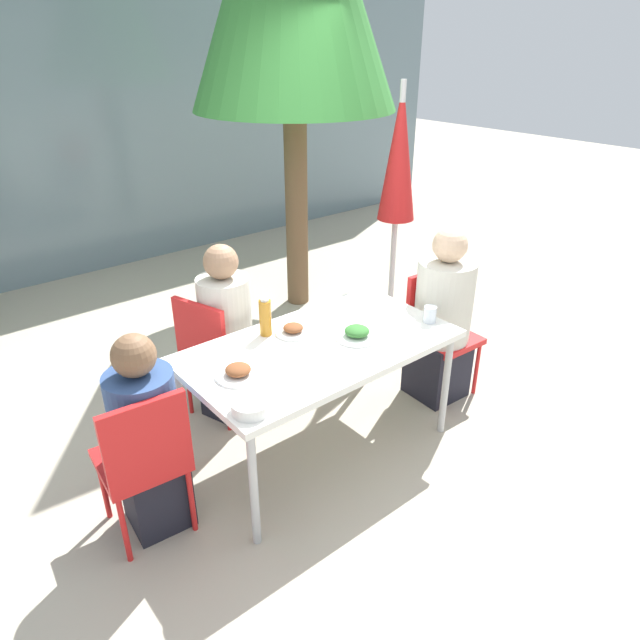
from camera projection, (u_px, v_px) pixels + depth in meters
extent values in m
plane|color=#B2A893|center=(320.00, 447.00, 3.54)|extent=(24.00, 24.00, 0.00)
cube|color=slate|center=(66.00, 125.00, 5.58)|extent=(10.00, 0.20, 3.00)
cube|color=white|center=(320.00, 347.00, 3.22)|extent=(1.54, 0.85, 0.04)
cylinder|color=#B7B7B7|center=(254.00, 489.00, 2.73)|extent=(0.04, 0.04, 0.70)
cylinder|color=#B7B7B7|center=(446.00, 385.00, 3.54)|extent=(0.04, 0.04, 0.70)
cylinder|color=#B7B7B7|center=(183.00, 418.00, 3.24)|extent=(0.04, 0.04, 0.70)
cylinder|color=#B7B7B7|center=(365.00, 341.00, 4.04)|extent=(0.04, 0.04, 0.70)
cube|color=red|center=(141.00, 460.00, 2.81)|extent=(0.43, 0.43, 0.04)
cube|color=red|center=(147.00, 442.00, 2.57)|extent=(0.40, 0.07, 0.42)
cylinder|color=red|center=(104.00, 488.00, 2.95)|extent=(0.03, 0.03, 0.40)
cylinder|color=red|center=(167.00, 462.00, 3.12)|extent=(0.03, 0.03, 0.40)
cylinder|color=red|center=(124.00, 530.00, 2.70)|extent=(0.03, 0.03, 0.40)
cylinder|color=red|center=(192.00, 500.00, 2.87)|extent=(0.03, 0.03, 0.40)
cube|color=black|center=(156.00, 487.00, 2.92)|extent=(0.32, 0.32, 0.44)
cylinder|color=navy|center=(144.00, 415.00, 2.72)|extent=(0.33, 0.33, 0.45)
sphere|color=brown|center=(134.00, 356.00, 2.57)|extent=(0.21, 0.21, 0.21)
cube|color=red|center=(445.00, 338.00, 3.92)|extent=(0.42, 0.42, 0.04)
cube|color=red|center=(428.00, 299.00, 3.95)|extent=(0.40, 0.06, 0.42)
cylinder|color=red|center=(477.00, 369.00, 3.99)|extent=(0.03, 0.03, 0.40)
cylinder|color=red|center=(443.00, 385.00, 3.81)|extent=(0.03, 0.03, 0.40)
cylinder|color=red|center=(440.00, 349.00, 4.24)|extent=(0.03, 0.03, 0.40)
cylinder|color=red|center=(407.00, 363.00, 4.05)|extent=(0.03, 0.03, 0.40)
cube|color=black|center=(437.00, 366.00, 3.99)|extent=(0.36, 0.36, 0.44)
cylinder|color=beige|center=(444.00, 301.00, 3.76)|extent=(0.38, 0.38, 0.56)
sphere|color=beige|center=(450.00, 245.00, 3.59)|extent=(0.22, 0.22, 0.22)
cube|color=red|center=(223.00, 355.00, 3.72)|extent=(0.50, 0.50, 0.04)
cube|color=red|center=(200.00, 335.00, 3.48)|extent=(0.15, 0.39, 0.42)
cylinder|color=red|center=(223.00, 365.00, 4.03)|extent=(0.03, 0.03, 0.40)
cylinder|color=red|center=(261.00, 379.00, 3.87)|extent=(0.03, 0.03, 0.40)
cylinder|color=red|center=(189.00, 387.00, 3.78)|extent=(0.03, 0.03, 0.40)
cylinder|color=red|center=(228.00, 404.00, 3.61)|extent=(0.03, 0.03, 0.40)
cube|color=black|center=(231.00, 383.00, 3.79)|extent=(0.37, 0.37, 0.44)
cylinder|color=beige|center=(225.00, 318.00, 3.57)|extent=(0.33, 0.33, 0.53)
sphere|color=#9E7556|center=(221.00, 262.00, 3.40)|extent=(0.21, 0.21, 0.21)
cylinder|color=#333333|center=(389.00, 328.00, 4.93)|extent=(0.36, 0.36, 0.05)
cylinder|color=#BCBCBC|center=(395.00, 217.00, 4.48)|extent=(0.04, 0.04, 2.01)
cone|color=red|center=(399.00, 153.00, 4.26)|extent=(0.29, 0.29, 1.02)
cylinder|color=white|center=(293.00, 332.00, 3.32)|extent=(0.21, 0.21, 0.01)
ellipsoid|color=brown|center=(293.00, 328.00, 3.30)|extent=(0.12, 0.12, 0.05)
cylinder|color=white|center=(357.00, 336.00, 3.27)|extent=(0.26, 0.26, 0.01)
ellipsoid|color=#33702D|center=(357.00, 331.00, 3.26)|extent=(0.14, 0.14, 0.06)
cylinder|color=white|center=(239.00, 375.00, 2.90)|extent=(0.24, 0.24, 0.01)
ellipsoid|color=brown|center=(238.00, 370.00, 2.89)|extent=(0.13, 0.13, 0.05)
cylinder|color=#B7751E|center=(265.00, 318.00, 3.26)|extent=(0.07, 0.07, 0.22)
cylinder|color=white|center=(264.00, 299.00, 3.21)|extent=(0.05, 0.05, 0.02)
cylinder|color=silver|center=(430.00, 314.00, 3.43)|extent=(0.08, 0.08, 0.10)
cylinder|color=white|center=(251.00, 406.00, 2.62)|extent=(0.18, 0.18, 0.06)
cylinder|color=brown|center=(297.00, 212.00, 5.10)|extent=(0.20, 0.20, 1.74)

